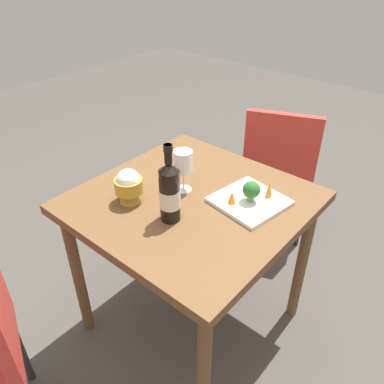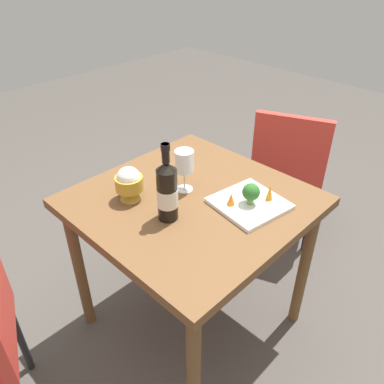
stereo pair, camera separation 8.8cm
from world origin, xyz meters
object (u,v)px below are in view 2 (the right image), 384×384
carrot_garnish_left (231,199)px  carrot_garnish_right (270,192)px  wine_glass (184,162)px  broccoli_floret (251,192)px  chair_near_window (289,164)px  wine_bottle (167,191)px  rice_bowl (129,183)px  serving_plate (249,203)px

carrot_garnish_left → carrot_garnish_right: carrot_garnish_right is taller
wine_glass → broccoli_floret: size_ratio=2.09×
chair_near_window → wine_bottle: bearing=-108.1°
rice_bowl → serving_plate: size_ratio=0.50×
chair_near_window → serving_plate: chair_near_window is taller
rice_bowl → carrot_garnish_left: rice_bowl is taller
chair_near_window → serving_plate: 0.79m
chair_near_window → wine_glass: 0.89m
broccoli_floret → carrot_garnish_right: (0.07, -0.04, -0.02)m
chair_near_window → wine_bottle: wine_bottle is taller
chair_near_window → carrot_garnish_left: chair_near_window is taller
chair_near_window → carrot_garnish_right: chair_near_window is taller
carrot_garnish_right → wine_bottle: bearing=148.0°
broccoli_floret → carrot_garnish_left: bearing=141.3°
wine_glass → carrot_garnish_right: (0.16, -0.30, -0.08)m
rice_bowl → wine_glass: bearing=-28.7°
chair_near_window → carrot_garnish_right: 0.76m
chair_near_window → carrot_garnish_left: size_ratio=16.59×
wine_glass → serving_plate: bearing=-69.1°
wine_glass → carrot_garnish_left: size_ratio=3.49×
chair_near_window → serving_plate: bearing=-93.8°
serving_plate → carrot_garnish_right: carrot_garnish_right is taller
wine_bottle → broccoli_floret: bearing=-33.0°
wine_bottle → serving_plate: size_ratio=1.07×
carrot_garnish_left → wine_glass: bearing=98.7°
chair_near_window → carrot_garnish_right: size_ratio=12.74×
wine_bottle → carrot_garnish_right: wine_bottle is taller
chair_near_window → wine_glass: size_ratio=4.75×
broccoli_floret → carrot_garnish_right: bearing=-28.0°
chair_near_window → wine_bottle: (-1.00, -0.08, 0.33)m
wine_glass → serving_plate: 0.30m
carrot_garnish_right → serving_plate: bearing=145.3°
carrot_garnish_left → wine_bottle: bearing=148.7°
serving_plate → wine_glass: bearing=110.9°
carrot_garnish_left → broccoli_floret: bearing=-38.7°
wine_glass → broccoli_floret: (0.09, -0.26, -0.06)m
chair_near_window → broccoli_floret: bearing=-93.4°
carrot_garnish_right → carrot_garnish_left: bearing=146.8°
wine_glass → carrot_garnish_right: wine_glass is taller
wine_bottle → wine_glass: bearing=27.4°
chair_near_window → wine_bottle: 1.05m
wine_bottle → carrot_garnish_left: bearing=-31.3°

